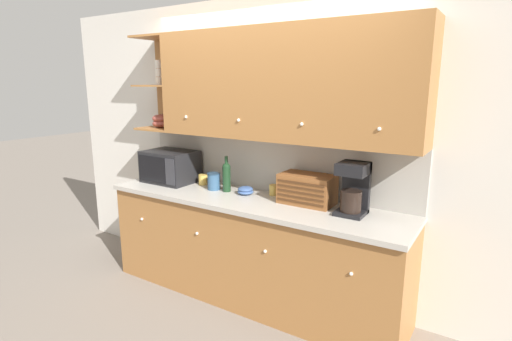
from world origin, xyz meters
The scene contains 13 objects.
ground_plane centered at (0.00, 0.00, 0.00)m, with size 24.00×24.00×0.00m, color slate.
wall_back centered at (0.00, 0.03, 1.30)m, with size 5.09×0.06×2.60m.
counter_unit centered at (0.00, -0.30, 0.46)m, with size 2.71×0.64×0.91m.
backsplash_panel centered at (0.00, -0.01, 1.17)m, with size 2.69×0.01×0.50m.
upper_cabinets centered at (0.17, -0.18, 1.86)m, with size 2.69×0.37×0.89m.
microwave centered at (-0.99, -0.23, 1.07)m, with size 0.50×0.38×0.31m.
mug centered at (-0.64, -0.15, 0.96)m, with size 0.10×0.09×0.10m.
storage_canister centered at (-0.44, -0.24, 0.99)m, with size 0.12×0.12×0.15m.
wine_bottle centered at (-0.31, -0.23, 1.06)m, with size 0.07×0.07×0.32m.
bowl_stack_on_counter centered at (-0.11, -0.22, 0.95)m, with size 0.14×0.14×0.07m.
mug_blue_second centered at (0.12, -0.10, 0.96)m, with size 0.10×0.09×0.09m.
bread_box centered at (0.46, -0.17, 1.03)m, with size 0.44×0.26×0.24m.
coffee_maker centered at (0.86, -0.22, 1.11)m, with size 0.21×0.22×0.39m.
Camera 1 is at (1.79, -3.02, 1.88)m, focal length 28.00 mm.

